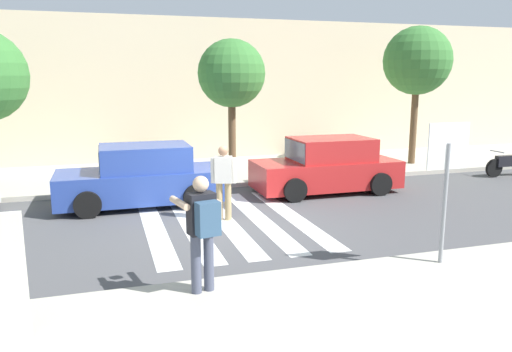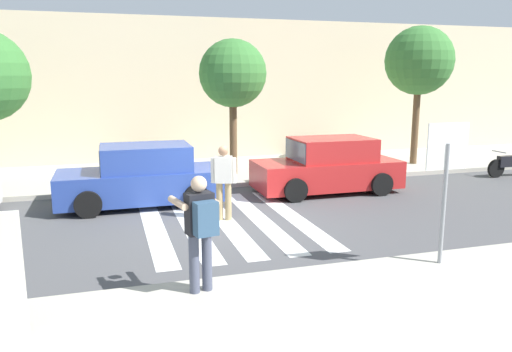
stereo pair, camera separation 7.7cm
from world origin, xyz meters
name	(u,v)px [view 1 (the left image)]	position (x,y,z in m)	size (l,w,h in m)	color
ground_plane	(228,224)	(0.00, 0.00, 0.00)	(120.00, 120.00, 0.00)	#4C4C4F
sidewalk_far	(185,173)	(0.00, 6.00, 0.07)	(60.00, 4.80, 0.14)	#B2AD9E
building_facade_far	(165,90)	(0.00, 10.40, 2.70)	(56.00, 4.00, 5.41)	beige
crosswalk_stripe_0	(154,228)	(-1.60, 0.20, 0.00)	(0.44, 5.20, 0.01)	silver
crosswalk_stripe_1	(191,224)	(-0.80, 0.20, 0.00)	(0.44, 5.20, 0.01)	silver
crosswalk_stripe_2	(226,221)	(0.00, 0.20, 0.00)	(0.44, 5.20, 0.01)	silver
crosswalk_stripe_3	(259,219)	(0.80, 0.20, 0.00)	(0.44, 5.20, 0.01)	silver
crosswalk_stripe_4	(291,216)	(1.60, 0.20, 0.00)	(0.44, 5.20, 0.01)	silver
stop_sign	(447,162)	(2.79, -3.68, 1.86)	(0.76, 0.08, 2.37)	gray
photographer_with_backpack	(202,224)	(-1.28, -3.68, 1.17)	(0.69, 0.92, 1.72)	#474C60
pedestrian_crossing	(223,178)	(0.00, 0.35, 0.97)	(0.55, 0.35, 1.72)	tan
parked_car_blue	(142,177)	(-1.68, 2.30, 0.73)	(4.10, 1.92, 1.55)	#284293
parked_car_red	(327,167)	(3.49, 2.30, 0.73)	(4.10, 1.92, 1.55)	red
motorcycle	(509,164)	(10.21, 2.60, 0.41)	(1.76, 0.60, 0.87)	black
street_tree_center	(232,74)	(1.42, 5.04, 3.32)	(2.13, 2.13, 4.27)	brown
street_tree_east	(417,61)	(8.17, 5.05, 3.77)	(2.39, 2.39, 4.85)	brown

